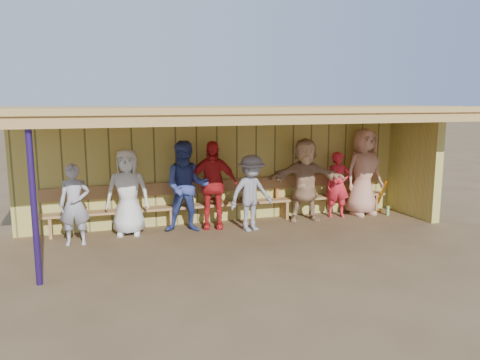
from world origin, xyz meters
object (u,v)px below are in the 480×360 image
at_px(player_c, 186,187).
at_px(player_d, 212,185).
at_px(player_e, 251,193).
at_px(player_b, 128,192).
at_px(player_f, 305,180).
at_px(bench, 229,198).
at_px(player_h, 364,172).
at_px(player_g, 338,185).
at_px(player_a, 75,205).

relative_size(player_c, player_d, 1.01).
bearing_deg(player_c, player_e, -1.62).
xyz_separation_m(player_b, player_f, (3.77, -0.08, 0.06)).
xyz_separation_m(player_f, bench, (-1.62, 0.38, -0.38)).
bearing_deg(player_d, player_c, -155.47).
bearing_deg(bench, player_f, -13.26).
bearing_deg(player_f, player_h, 15.88).
bearing_deg(bench, player_d, -144.40).
bearing_deg(player_c, bench, 36.58).
relative_size(player_b, bench, 0.22).
distance_m(player_g, player_h, 0.70).
relative_size(player_a, player_b, 0.88).
distance_m(player_d, player_e, 0.83).
distance_m(player_d, player_h, 3.59).
bearing_deg(player_a, player_d, 14.27).
bearing_deg(player_d, player_b, -165.87).
distance_m(player_b, player_c, 1.15).
distance_m(player_e, player_f, 1.44).
xyz_separation_m(player_a, player_b, (0.97, 0.36, 0.10)).
relative_size(player_d, bench, 0.24).
bearing_deg(player_c, player_a, -159.47).
height_order(player_b, player_f, player_f).
xyz_separation_m(player_a, player_f, (4.74, 0.29, 0.16)).
height_order(player_b, player_d, player_d).
height_order(player_b, player_g, player_b).
bearing_deg(player_f, player_b, -168.15).
height_order(player_e, player_g, player_e).
bearing_deg(player_a, player_b, 27.55).
xyz_separation_m(player_c, player_g, (3.48, 0.12, -0.17)).
height_order(player_f, player_g, player_f).
height_order(player_a, player_d, player_d).
xyz_separation_m(player_f, player_g, (0.85, 0.08, -0.17)).
relative_size(player_c, player_f, 1.01).
height_order(player_b, player_c, player_c).
distance_m(player_c, player_d, 0.56).
distance_m(player_a, player_d, 2.69).
relative_size(player_h, bench, 0.26).
bearing_deg(player_b, bench, 19.26).
bearing_deg(bench, player_h, -5.59).
xyz_separation_m(player_a, bench, (3.12, 0.67, -0.22)).
bearing_deg(bench, player_b, -171.92).
distance_m(player_b, player_d, 1.69).
distance_m(player_c, player_e, 1.30).
bearing_deg(player_c, player_b, -172.03).
xyz_separation_m(player_f, player_h, (1.51, 0.08, 0.09)).
bearing_deg(player_c, player_f, 14.81).
distance_m(player_a, player_e, 3.36).
bearing_deg(player_d, player_a, -157.75).
height_order(player_a, bench, player_a).
xyz_separation_m(player_a, player_c, (2.11, 0.25, 0.17)).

